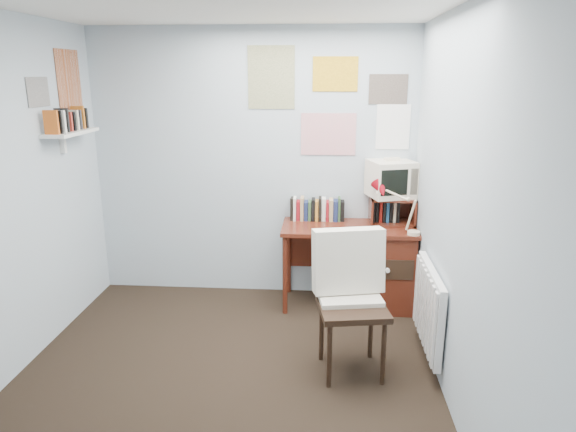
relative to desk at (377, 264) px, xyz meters
name	(u,v)px	position (x,y,z in m)	size (l,w,h in m)	color
ground	(221,393)	(-1.17, -1.48, -0.41)	(3.50, 3.50, 0.00)	black
back_wall	(253,166)	(-1.17, 0.27, 0.84)	(3.00, 0.02, 2.50)	#A6B0BD
right_wall	(464,220)	(0.33, -1.48, 0.84)	(0.02, 3.50, 2.50)	#A6B0BD
desk	(377,264)	(0.00, 0.00, 0.00)	(1.20, 0.55, 0.76)	#562013
desk_chair	(352,308)	(-0.29, -1.14, 0.09)	(0.51, 0.49, 0.99)	black
desk_lamp	(415,212)	(0.27, -0.22, 0.55)	(0.28, 0.24, 0.40)	#A80B18
tv_riser	(392,210)	(0.12, 0.11, 0.48)	(0.40, 0.30, 0.25)	#562013
crt_tv	(391,177)	(0.10, 0.13, 0.78)	(0.37, 0.34, 0.35)	beige
book_row	(323,209)	(-0.51, 0.18, 0.46)	(0.60, 0.14, 0.22)	#562013
radiator	(429,308)	(0.29, -0.93, 0.01)	(0.09, 0.80, 0.60)	white
wall_shelf	(71,132)	(-2.57, -0.38, 1.21)	(0.20, 0.62, 0.24)	white
posters_back	(329,101)	(-0.47, 0.26, 1.44)	(1.20, 0.01, 0.90)	white
posters_left	(54,84)	(-2.67, -0.38, 1.59)	(0.01, 0.70, 0.60)	white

